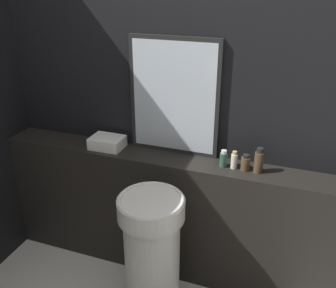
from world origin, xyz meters
The scene contains 9 objects.
wall_back centered at (0.00, 1.53, 1.25)m, with size 8.00×0.06×2.50m.
vanity_counter centered at (0.00, 1.39, 0.44)m, with size 2.47×0.24×0.89m.
pedestal_sink centered at (-0.02, 0.99, 0.44)m, with size 0.38×0.38×0.83m.
mirror centered at (-0.06, 1.49, 1.26)m, with size 0.58×0.03×0.74m.
towel_stack centered at (-0.50, 1.39, 0.93)m, with size 0.22×0.16×0.08m.
shampoo_bottle centered at (0.29, 1.39, 0.94)m, with size 0.05×0.05×0.11m.
conditioner_bottle centered at (0.36, 1.39, 0.94)m, with size 0.04×0.04×0.11m.
lotion_bottle centered at (0.42, 1.39, 0.93)m, with size 0.05×0.05×0.10m.
body_wash_bottle centered at (0.50, 1.39, 0.96)m, with size 0.05×0.05×0.16m.
Camera 1 is at (0.66, -0.62, 1.97)m, focal length 40.00 mm.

